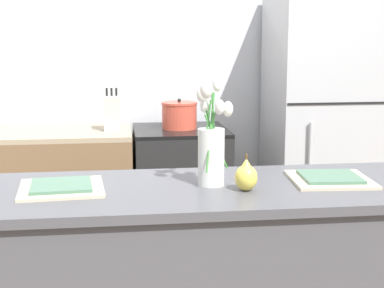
% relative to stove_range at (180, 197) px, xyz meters
% --- Properties ---
extents(back_wall, '(5.20, 0.08, 2.70)m').
position_rel_stove_range_xyz_m(back_wall, '(-0.10, 0.40, 0.89)').
color(back_wall, silver).
rests_on(back_wall, ground_plane).
extents(back_counter, '(1.68, 0.60, 0.92)m').
position_rel_stove_range_xyz_m(back_counter, '(-1.16, 0.00, 0.00)').
color(back_counter, brown).
rests_on(back_counter, ground_plane).
extents(stove_range, '(0.60, 0.61, 0.92)m').
position_rel_stove_range_xyz_m(stove_range, '(0.00, 0.00, 0.00)').
color(stove_range, black).
rests_on(stove_range, ground_plane).
extents(refrigerator, '(0.68, 0.67, 1.78)m').
position_rel_stove_range_xyz_m(refrigerator, '(0.95, 0.00, 0.43)').
color(refrigerator, '#B7BABC').
rests_on(refrigerator, ground_plane).
extents(flower_vase, '(0.14, 0.16, 0.41)m').
position_rel_stove_range_xyz_m(flower_vase, '(-0.06, -1.58, 0.64)').
color(flower_vase, silver).
rests_on(flower_vase, kitchen_island).
extents(pear_figurine, '(0.08, 0.08, 0.14)m').
position_rel_stove_range_xyz_m(pear_figurine, '(0.06, -1.68, 0.54)').
color(pear_figurine, '#E5CC4C').
rests_on(pear_figurine, kitchen_island).
extents(plate_setting_left, '(0.33, 0.33, 0.02)m').
position_rel_stove_range_xyz_m(plate_setting_left, '(-0.62, -1.58, 0.49)').
color(plate_setting_left, beige).
rests_on(plate_setting_left, kitchen_island).
extents(plate_setting_right, '(0.33, 0.33, 0.02)m').
position_rel_stove_range_xyz_m(plate_setting_right, '(0.42, -1.58, 0.49)').
color(plate_setting_right, beige).
rests_on(plate_setting_right, kitchen_island).
extents(cooking_pot, '(0.23, 0.23, 0.20)m').
position_rel_stove_range_xyz_m(cooking_pot, '(-0.01, -0.00, 0.54)').
color(cooking_pot, '#CC4C38').
rests_on(cooking_pot, stove_range).
extents(knife_block, '(0.10, 0.14, 0.27)m').
position_rel_stove_range_xyz_m(knife_block, '(-0.44, -0.02, 0.57)').
color(knife_block, beige).
rests_on(knife_block, back_counter).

